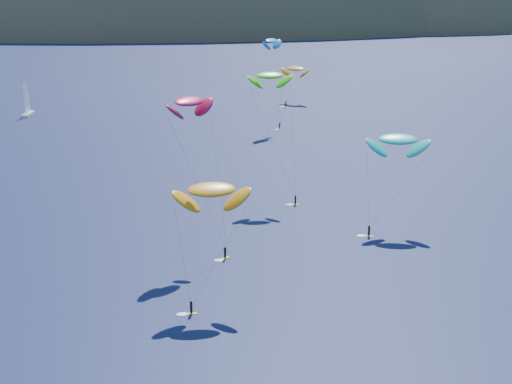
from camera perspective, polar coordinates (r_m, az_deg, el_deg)
name	(u,v)px	position (r m, az deg, el deg)	size (l,w,h in m)	color
island	(218,36)	(605.08, -3.09, 12.32)	(730.00, 300.00, 210.00)	#3D3526
sailboat	(28,112)	(243.91, -17.78, 6.08)	(9.93, 8.53, 12.10)	silver
kitesurfer_2	(212,190)	(101.93, -3.58, 0.19)	(10.65, 8.95, 19.25)	#CBF51B
kitesurfer_3	(270,76)	(148.37, 1.11, 9.29)	(9.04, 11.88, 27.57)	#CBF51B
kitesurfer_4	(272,41)	(213.84, 1.28, 12.00)	(8.60, 10.32, 27.81)	#CBF51B
kitesurfer_5	(398,139)	(134.28, 11.29, 4.16)	(13.75, 11.13, 19.26)	#CBF51B
kitesurfer_9	(189,102)	(119.62, -5.35, 7.22)	(10.47, 12.93, 27.83)	#CBF51B
kitesurfer_11	(295,69)	(255.40, 3.17, 9.83)	(11.63, 15.93, 14.52)	#CBF51B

